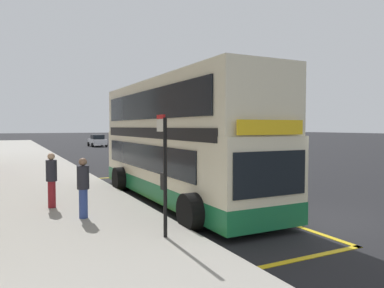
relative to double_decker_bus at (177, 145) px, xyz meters
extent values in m
plane|color=black|center=(2.46, 27.57, -2.06)|extent=(260.00, 260.00, 0.00)
cube|color=#A39E93|center=(-4.54, 27.57, -1.99)|extent=(6.00, 76.00, 0.14)
cube|color=beige|center=(0.01, 0.01, -0.71)|extent=(2.45, 10.74, 2.30)
cube|color=beige|center=(0.01, 0.01, 1.39)|extent=(2.42, 10.52, 1.90)
cube|color=#196B3D|center=(0.01, 0.01, -1.56)|extent=(2.47, 10.76, 0.60)
cube|color=black|center=(0.01, 0.01, 0.46)|extent=(2.48, 9.88, 0.36)
cube|color=black|center=(-1.24, 0.41, -0.41)|extent=(0.04, 8.59, 0.90)
cube|color=black|center=(-1.24, 0.01, 1.44)|extent=(0.04, 9.45, 1.00)
cube|color=black|center=(0.01, -5.38, -0.46)|extent=(2.15, 0.04, 1.10)
cube|color=yellow|center=(0.01, -5.38, 0.66)|extent=(1.96, 0.04, 0.36)
cylinder|color=black|center=(-1.31, -3.85, -1.56)|extent=(0.56, 1.00, 1.00)
cylinder|color=black|center=(1.32, -3.85, -1.56)|extent=(0.56, 1.00, 1.00)
cylinder|color=black|center=(-1.31, 2.96, -1.56)|extent=(0.56, 1.00, 1.00)
cylinder|color=black|center=(1.32, 2.96, -1.56)|extent=(0.56, 1.00, 1.00)
cube|color=gold|center=(-1.46, 0.16, -2.06)|extent=(0.16, 13.91, 0.01)
cube|color=gold|center=(1.42, 0.16, -2.06)|extent=(0.16, 13.91, 0.01)
cube|color=gold|center=(-0.02, -6.72, -2.06)|extent=(3.04, 0.16, 0.01)
cube|color=gold|center=(-0.02, 7.03, -2.06)|extent=(3.04, 0.16, 0.01)
cylinder|color=black|center=(-2.36, -4.47, -0.52)|extent=(0.09, 0.09, 2.81)
cube|color=silver|center=(-2.36, -4.22, 0.70)|extent=(0.05, 0.42, 0.30)
cube|color=red|center=(-2.36, -4.22, 0.90)|extent=(0.05, 0.42, 0.10)
cube|color=black|center=(-2.36, -4.37, -0.62)|extent=(0.06, 0.28, 0.40)
cube|color=black|center=(7.02, 16.45, -1.40)|extent=(1.76, 4.20, 0.72)
cube|color=black|center=(7.02, 16.35, -0.74)|extent=(1.52, 1.90, 0.60)
cylinder|color=black|center=(6.08, 17.76, -1.76)|extent=(0.22, 0.60, 0.60)
cylinder|color=black|center=(7.95, 17.76, -1.76)|extent=(0.22, 0.60, 0.60)
cylinder|color=black|center=(6.08, 15.15, -1.76)|extent=(0.22, 0.60, 0.60)
cylinder|color=black|center=(7.95, 15.15, -1.76)|extent=(0.22, 0.60, 0.60)
cube|color=silver|center=(5.44, 38.47, -1.40)|extent=(1.76, 4.20, 0.72)
cube|color=black|center=(5.44, 38.37, -0.74)|extent=(1.52, 1.90, 0.60)
cylinder|color=black|center=(4.51, 39.77, -1.76)|extent=(0.22, 0.60, 0.60)
cylinder|color=black|center=(6.38, 39.77, -1.76)|extent=(0.22, 0.60, 0.60)
cylinder|color=black|center=(4.51, 37.17, -1.76)|extent=(0.22, 0.60, 0.60)
cylinder|color=black|center=(6.38, 37.17, -1.76)|extent=(0.22, 0.60, 0.60)
cube|color=maroon|center=(7.29, 10.93, -1.40)|extent=(1.76, 4.20, 0.72)
cube|color=black|center=(7.29, 10.83, -0.74)|extent=(1.52, 1.90, 0.60)
cylinder|color=black|center=(6.35, 12.23, -1.76)|extent=(0.22, 0.60, 0.60)
cylinder|color=black|center=(8.22, 12.23, -1.76)|extent=(0.22, 0.60, 0.60)
cylinder|color=black|center=(6.35, 9.62, -1.76)|extent=(0.22, 0.60, 0.60)
cylinder|color=black|center=(8.22, 9.62, -1.76)|extent=(0.22, 0.60, 0.60)
cylinder|color=maroon|center=(-4.40, 0.08, -1.50)|extent=(0.24, 0.24, 0.85)
cylinder|color=#26262D|center=(-4.40, 0.08, -0.73)|extent=(0.34, 0.34, 0.68)
sphere|color=tan|center=(-4.40, 0.08, -0.28)|extent=(0.23, 0.23, 0.23)
cylinder|color=#33478C|center=(-3.74, -1.76, -1.51)|extent=(0.24, 0.24, 0.83)
cylinder|color=#26262D|center=(-3.74, -1.76, -0.76)|extent=(0.34, 0.34, 0.66)
sphere|color=#8C664C|center=(-3.74, -1.76, -0.32)|extent=(0.22, 0.22, 0.22)
camera|label=1|loc=(-5.63, -12.32, 0.67)|focal=34.23mm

